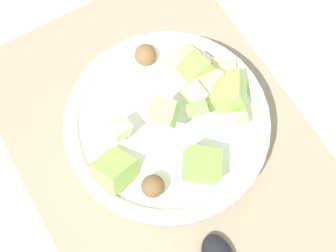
# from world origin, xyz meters

# --- Properties ---
(ground_plane) EXTENTS (2.40, 2.40, 0.00)m
(ground_plane) POSITION_xyz_m (0.00, 0.00, 0.00)
(ground_plane) COLOR silver
(placemat) EXTENTS (0.46, 0.35, 0.01)m
(placemat) POSITION_xyz_m (0.00, 0.00, 0.00)
(placemat) COLOR gray
(placemat) RESTS_ON ground_plane
(salad_bowl) EXTENTS (0.25, 0.25, 0.13)m
(salad_bowl) POSITION_xyz_m (0.00, 0.01, 0.04)
(salad_bowl) COLOR white
(salad_bowl) RESTS_ON placemat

